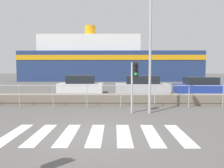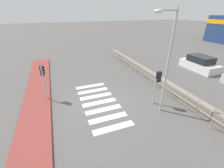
{
  "view_description": "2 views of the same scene",
  "coord_description": "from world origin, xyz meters",
  "px_view_note": "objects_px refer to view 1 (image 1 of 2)",
  "views": [
    {
      "loc": [
        0.56,
        -6.92,
        2.15
      ],
      "look_at": [
        0.47,
        2.0,
        1.5
      ],
      "focal_mm": 35.0,
      "sensor_mm": 36.0,
      "label": 1
    },
    {
      "loc": [
        8.52,
        -2.38,
        5.83
      ],
      "look_at": [
        -0.17,
        1.0,
        1.2
      ],
      "focal_mm": 24.0,
      "sensor_mm": 36.0,
      "label": 2
    }
  ],
  "objects_px": {
    "streetlamp": "(151,33)",
    "ferry_boat": "(107,62)",
    "traffic_light_far": "(134,76)",
    "parked_car_white": "(81,85)",
    "parked_car_silver": "(142,86)",
    "parked_car_blue": "(201,86)"
  },
  "relations": [
    {
      "from": "streetlamp",
      "to": "parked_car_white",
      "type": "relative_size",
      "value": 1.56
    },
    {
      "from": "streetlamp",
      "to": "parked_car_silver",
      "type": "relative_size",
      "value": 1.3
    },
    {
      "from": "streetlamp",
      "to": "parked_car_blue",
      "type": "height_order",
      "value": "streetlamp"
    },
    {
      "from": "traffic_light_far",
      "to": "parked_car_silver",
      "type": "bearing_deg",
      "value": 80.22
    },
    {
      "from": "streetlamp",
      "to": "parked_car_silver",
      "type": "xyz_separation_m",
      "value": [
        0.73,
        8.79,
        -3.1
      ]
    },
    {
      "from": "streetlamp",
      "to": "parked_car_blue",
      "type": "xyz_separation_m",
      "value": [
        5.78,
        8.79,
        -3.15
      ]
    },
    {
      "from": "traffic_light_far",
      "to": "ferry_boat",
      "type": "relative_size",
      "value": 0.08
    },
    {
      "from": "traffic_light_far",
      "to": "parked_car_white",
      "type": "bearing_deg",
      "value": 114.48
    },
    {
      "from": "traffic_light_far",
      "to": "parked_car_white",
      "type": "distance_m",
      "value": 9.39
    },
    {
      "from": "streetlamp",
      "to": "ferry_boat",
      "type": "xyz_separation_m",
      "value": [
        -2.97,
        27.8,
        -0.52
      ]
    },
    {
      "from": "parked_car_blue",
      "to": "parked_car_silver",
      "type": "bearing_deg",
      "value": -180.0
    },
    {
      "from": "parked_car_white",
      "to": "streetlamp",
      "type": "bearing_deg",
      "value": -62.42
    },
    {
      "from": "ferry_boat",
      "to": "parked_car_blue",
      "type": "xyz_separation_m",
      "value": [
        8.74,
        -19.01,
        -2.63
      ]
    },
    {
      "from": "ferry_boat",
      "to": "parked_car_blue",
      "type": "distance_m",
      "value": 21.09
    },
    {
      "from": "ferry_boat",
      "to": "parked_car_silver",
      "type": "height_order",
      "value": "ferry_boat"
    },
    {
      "from": "streetlamp",
      "to": "parked_car_silver",
      "type": "bearing_deg",
      "value": 85.24
    },
    {
      "from": "ferry_boat",
      "to": "parked_car_silver",
      "type": "relative_size",
      "value": 6.47
    },
    {
      "from": "parked_car_silver",
      "to": "parked_car_blue",
      "type": "relative_size",
      "value": 1.06
    },
    {
      "from": "streetlamp",
      "to": "ferry_boat",
      "type": "distance_m",
      "value": 27.96
    },
    {
      "from": "parked_car_white",
      "to": "parked_car_blue",
      "type": "height_order",
      "value": "parked_car_white"
    },
    {
      "from": "traffic_light_far",
      "to": "parked_car_white",
      "type": "height_order",
      "value": "traffic_light_far"
    },
    {
      "from": "streetlamp",
      "to": "ferry_boat",
      "type": "relative_size",
      "value": 0.2
    }
  ]
}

